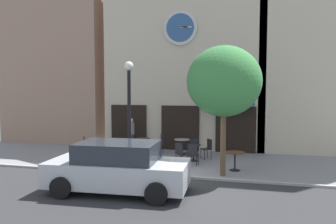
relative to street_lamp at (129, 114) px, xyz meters
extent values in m
cube|color=gray|center=(2.09, 1.56, -2.19)|extent=(25.98, 5.28, 0.05)
cube|color=#2D2D30|center=(2.09, -3.80, -2.19)|extent=(25.98, 5.45, 0.05)
cube|color=#A8A5A0|center=(2.09, -1.06, -2.12)|extent=(25.98, 0.12, 0.08)
cube|color=beige|center=(1.21, 5.26, 2.55)|extent=(8.44, 2.12, 9.43)
cylinder|color=beige|center=(1.21, 4.14, 4.08)|extent=(1.73, 0.10, 1.73)
cylinder|color=#2D5184|center=(1.21, 4.08, 4.08)|extent=(1.42, 0.04, 1.42)
cube|color=beige|center=(1.41, 4.04, 4.11)|extent=(0.39, 0.03, 0.11)
cube|color=beige|center=(1.52, 4.04, 4.09)|extent=(0.61, 0.03, 0.08)
cube|color=black|center=(-1.60, 4.16, -1.01)|extent=(1.97, 0.10, 2.30)
cube|color=black|center=(1.21, 4.16, -1.01)|extent=(1.97, 0.10, 2.30)
cube|color=black|center=(4.03, 4.16, -1.01)|extent=(1.97, 0.10, 2.30)
cube|color=#33568C|center=(3.58, 3.85, 0.29)|extent=(2.70, 0.90, 0.12)
cube|color=#9E7A66|center=(-6.69, 6.08, 3.62)|extent=(6.24, 3.75, 11.57)
cube|color=beige|center=(8.51, 6.49, 4.79)|extent=(6.86, 4.57, 13.91)
cylinder|color=black|center=(0.00, 0.00, -1.98)|extent=(0.32, 0.32, 0.36)
cylinder|color=black|center=(0.00, 0.00, -0.21)|extent=(0.14, 0.14, 3.90)
sphere|color=white|center=(0.00, 0.00, 1.92)|extent=(0.36, 0.36, 0.36)
cylinder|color=brown|center=(3.76, -0.41, -0.91)|extent=(0.20, 0.20, 2.51)
ellipsoid|color=#3D8442|center=(3.76, -0.41, 1.29)|extent=(2.68, 2.41, 2.55)
cylinder|color=black|center=(-2.27, 2.37, -1.81)|extent=(0.07, 0.07, 0.71)
cylinder|color=black|center=(-2.27, 2.37, -2.15)|extent=(0.40, 0.40, 0.03)
cylinder|color=brown|center=(-2.27, 2.37, -1.45)|extent=(0.67, 0.67, 0.03)
cylinder|color=black|center=(-0.38, 2.83, -1.80)|extent=(0.07, 0.07, 0.73)
cylinder|color=black|center=(-0.38, 2.83, -2.15)|extent=(0.40, 0.40, 0.03)
cylinder|color=brown|center=(-0.38, 2.83, -1.43)|extent=(0.67, 0.67, 0.03)
cylinder|color=black|center=(1.57, 2.94, -1.79)|extent=(0.07, 0.07, 0.74)
cylinder|color=black|center=(1.57, 2.94, -2.15)|extent=(0.40, 0.40, 0.03)
cylinder|color=gray|center=(1.57, 2.94, -1.42)|extent=(0.74, 0.74, 0.03)
cylinder|color=black|center=(2.33, 1.76, -1.80)|extent=(0.07, 0.07, 0.72)
cylinder|color=black|center=(2.33, 1.76, -2.15)|extent=(0.40, 0.40, 0.03)
cylinder|color=black|center=(2.33, 1.76, -1.45)|extent=(0.62, 0.62, 0.03)
cylinder|color=black|center=(4.16, 0.48, -1.81)|extent=(0.07, 0.07, 0.71)
cylinder|color=black|center=(4.16, 0.48, -2.15)|extent=(0.40, 0.40, 0.03)
cylinder|color=brown|center=(4.16, 0.48, -1.45)|extent=(0.77, 0.77, 0.03)
cube|color=black|center=(-2.81, 1.87, -1.71)|extent=(0.53, 0.53, 0.04)
cube|color=black|center=(-2.97, 1.79, -1.49)|extent=(0.20, 0.36, 0.45)
cylinder|color=black|center=(-2.59, 1.79, -1.94)|extent=(0.03, 0.03, 0.45)
cylinder|color=black|center=(-2.73, 2.09, -1.94)|extent=(0.03, 0.03, 0.45)
cylinder|color=black|center=(-2.89, 1.64, -1.94)|extent=(0.03, 0.03, 0.45)
cylinder|color=black|center=(-3.04, 1.94, -1.94)|extent=(0.03, 0.03, 0.45)
cube|color=black|center=(0.36, 3.08, -1.71)|extent=(0.55, 0.55, 0.04)
cube|color=black|center=(0.52, 3.18, -1.49)|extent=(0.23, 0.34, 0.45)
cylinder|color=black|center=(0.13, 3.14, -1.94)|extent=(0.03, 0.03, 0.45)
cylinder|color=black|center=(0.31, 2.85, -1.94)|extent=(0.03, 0.03, 0.45)
cylinder|color=black|center=(0.42, 3.32, -1.94)|extent=(0.03, 0.03, 0.45)
cylinder|color=black|center=(0.60, 3.03, -1.94)|extent=(0.03, 0.03, 0.45)
cube|color=black|center=(2.45, 0.98, -1.71)|extent=(0.42, 0.42, 0.04)
cube|color=black|center=(2.44, 0.80, -1.49)|extent=(0.38, 0.06, 0.45)
cylinder|color=black|center=(2.63, 1.14, -1.94)|extent=(0.03, 0.03, 0.45)
cylinder|color=black|center=(2.29, 1.16, -1.94)|extent=(0.03, 0.03, 0.45)
cylinder|color=black|center=(2.61, 0.80, -1.94)|extent=(0.03, 0.03, 0.45)
cylinder|color=black|center=(2.27, 0.82, -1.94)|extent=(0.03, 0.03, 0.45)
cube|color=black|center=(2.15, 2.48, -1.71)|extent=(0.56, 0.56, 0.04)
cube|color=black|center=(2.27, 2.34, -1.49)|extent=(0.31, 0.28, 0.45)
cylinder|color=black|center=(2.17, 2.72, -1.94)|extent=(0.03, 0.03, 0.45)
cylinder|color=black|center=(1.91, 2.50, -1.94)|extent=(0.03, 0.03, 0.45)
cylinder|color=black|center=(2.39, 2.46, -1.94)|extent=(0.03, 0.03, 0.45)
cylinder|color=black|center=(2.13, 2.24, -1.94)|extent=(0.03, 0.03, 0.45)
cube|color=black|center=(-0.02, 2.14, -1.71)|extent=(0.54, 0.54, 0.04)
cube|color=black|center=(0.06, 1.98, -1.49)|extent=(0.36, 0.21, 0.45)
cylinder|color=black|center=(0.06, 2.37, -1.94)|extent=(0.03, 0.03, 0.45)
cylinder|color=black|center=(-0.25, 2.21, -1.94)|extent=(0.03, 0.03, 0.45)
cylinder|color=black|center=(0.21, 2.06, -1.94)|extent=(0.03, 0.03, 0.45)
cylinder|color=black|center=(-0.09, 1.91, -1.94)|extent=(0.03, 0.03, 0.45)
cube|color=black|center=(1.92, 1.14, -1.71)|extent=(0.54, 0.54, 0.04)
cube|color=black|center=(1.83, 0.98, -1.49)|extent=(0.36, 0.21, 0.45)
cylinder|color=black|center=(2.14, 1.22, -1.94)|extent=(0.03, 0.03, 0.45)
cylinder|color=black|center=(1.84, 1.37, -1.94)|extent=(0.03, 0.03, 0.45)
cylinder|color=black|center=(1.99, 0.92, -1.94)|extent=(0.03, 0.03, 0.45)
cylinder|color=black|center=(1.69, 1.07, -1.94)|extent=(0.03, 0.03, 0.45)
cube|color=black|center=(-1.99, 1.72, -1.71)|extent=(0.53, 0.53, 0.04)
cube|color=black|center=(-1.92, 1.55, -1.49)|extent=(0.36, 0.19, 0.45)
cylinder|color=black|center=(-1.90, 1.94, -1.94)|extent=(0.03, 0.03, 0.45)
cylinder|color=black|center=(-2.21, 1.81, -1.94)|extent=(0.03, 0.03, 0.45)
cylinder|color=black|center=(-1.76, 1.63, -1.94)|extent=(0.03, 0.03, 0.45)
cylinder|color=black|center=(-2.08, 1.50, -1.94)|extent=(0.03, 0.03, 0.45)
cube|color=black|center=(2.80, 2.31, -1.71)|extent=(0.56, 0.56, 0.04)
cube|color=black|center=(2.95, 2.41, -1.49)|extent=(0.26, 0.33, 0.45)
cylinder|color=black|center=(2.56, 2.34, -1.94)|extent=(0.03, 0.03, 0.45)
cylinder|color=black|center=(2.77, 2.07, -1.94)|extent=(0.03, 0.03, 0.45)
cylinder|color=black|center=(2.84, 2.54, -1.94)|extent=(0.03, 0.03, 0.45)
cylinder|color=black|center=(3.04, 2.27, -1.94)|extent=(0.03, 0.03, 0.45)
cylinder|color=#2D2D38|center=(-1.15, 3.32, -1.74)|extent=(0.36, 0.36, 0.85)
cylinder|color=slate|center=(-1.15, 3.32, -1.01)|extent=(0.44, 0.44, 0.60)
sphere|color=tan|center=(-1.15, 3.32, -0.60)|extent=(0.22, 0.22, 0.22)
cube|color=#B7BABF|center=(0.77, -3.05, -1.57)|extent=(4.39, 2.02, 0.75)
cube|color=#262B33|center=(0.77, -3.05, -0.91)|extent=(2.49, 1.70, 0.60)
cylinder|color=black|center=(2.23, -3.88, -1.84)|extent=(0.65, 0.25, 0.64)
cylinder|color=black|center=(2.14, -2.08, -1.84)|extent=(0.65, 0.25, 0.64)
cylinder|color=black|center=(-0.60, -4.02, -1.84)|extent=(0.65, 0.25, 0.64)
cylinder|color=black|center=(-0.69, -2.22, -1.84)|extent=(0.65, 0.25, 0.64)
camera|label=1|loc=(4.66, -12.31, 1.04)|focal=35.04mm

